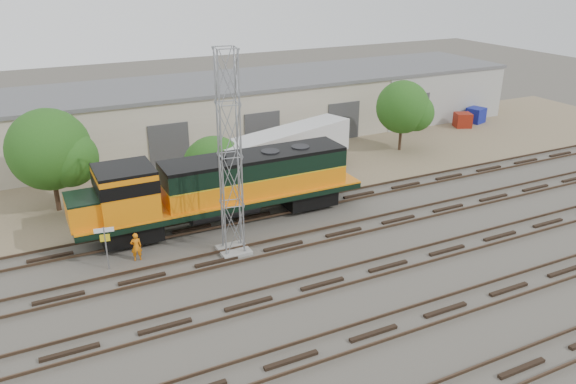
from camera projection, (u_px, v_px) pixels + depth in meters
name	position (u px, v px, depth m)	size (l,w,h in m)	color
ground	(357.00, 244.00, 32.26)	(140.00, 140.00, 0.00)	#47423A
dirt_strip	(255.00, 165.00, 44.69)	(80.00, 16.00, 0.02)	#726047
tracks	(388.00, 266.00, 29.74)	(80.00, 20.40, 0.28)	black
warehouse	(220.00, 111.00, 50.32)	(58.40, 10.40, 5.30)	#BDB29D
locomotive	(219.00, 187.00, 33.78)	(17.86, 3.13, 4.29)	black
signal_tower	(230.00, 160.00, 29.32)	(1.65, 1.65, 11.19)	gray
sign_post	(105.00, 240.00, 28.96)	(0.99, 0.21, 2.45)	gray
worker	(136.00, 247.00, 30.21)	(0.59, 0.39, 1.62)	orange
semi_trailer	(287.00, 148.00, 41.41)	(12.08, 6.01, 3.67)	silver
dumpster_blue	(476.00, 115.00, 56.28)	(1.60, 1.50, 1.50)	navy
dumpster_red	(463.00, 120.00, 54.72)	(1.50, 1.40, 1.40)	maroon
tree_west	(54.00, 152.00, 35.02)	(5.41, 5.16, 6.75)	#382619
tree_mid	(219.00, 170.00, 38.28)	(4.68, 4.46, 4.46)	#382619
tree_east	(406.00, 109.00, 46.89)	(4.65, 4.43, 5.98)	#382619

